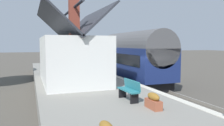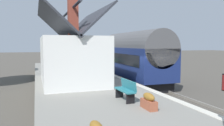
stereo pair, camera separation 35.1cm
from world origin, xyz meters
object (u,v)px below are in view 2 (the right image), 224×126
object	(u,v)px
bench_near_building	(126,89)
planter_bench_right	(149,101)
lamp_post_platform	(91,45)
planter_under_sign	(101,69)
train	(134,57)
station_building	(71,57)
planter_edge_far	(72,62)
bench_platform_end	(72,62)
planter_edge_near	(86,63)

from	to	relation	value
bench_near_building	planter_bench_right	distance (m)	1.50
lamp_post_platform	planter_bench_right	bearing A→B (deg)	175.78
lamp_post_platform	planter_under_sign	bearing A→B (deg)	179.79
bench_near_building	planter_under_sign	size ratio (longest dim) A/B	1.68
planter_bench_right	lamp_post_platform	distance (m)	13.41
bench_near_building	planter_under_sign	world-z (taller)	bench_near_building
train	planter_under_sign	bearing A→B (deg)	91.64
station_building	train	bearing A→B (deg)	-64.50
train	bench_near_building	world-z (taller)	train
planter_edge_far	train	bearing A→B (deg)	-154.50
bench_near_building	planter_edge_far	xyz separation A→B (m)	(16.49, -0.24, -0.12)
bench_platform_end	planter_edge_far	xyz separation A→B (m)	(1.38, -0.22, -0.12)
planter_edge_far	lamp_post_platform	distance (m)	5.21
planter_under_sign	lamp_post_platform	xyz separation A→B (m)	(3.55, -0.01, 1.87)
bench_near_building	planter_edge_near	distance (m)	14.09
train	bench_near_building	size ratio (longest dim) A/B	6.47
planter_edge_near	planter_bench_right	world-z (taller)	planter_edge_near
planter_edge_far	lamp_post_platform	size ratio (longest dim) A/B	0.23
planter_edge_far	planter_edge_near	size ratio (longest dim) A/B	0.91
station_building	bench_platform_end	bearing A→B (deg)	-9.07
train	bench_platform_end	bearing A→B (deg)	31.23
train	lamp_post_platform	size ratio (longest dim) A/B	2.84
bench_platform_end	planter_edge_far	bearing A→B (deg)	-9.12
planter_bench_right	planter_edge_near	bearing A→B (deg)	-3.69
train	bench_platform_end	world-z (taller)	train
station_building	lamp_post_platform	world-z (taller)	station_building
train	planter_bench_right	size ratio (longest dim) A/B	11.38
train	planter_bench_right	bearing A→B (deg)	158.65
planter_bench_right	train	bearing A→B (deg)	-21.35
station_building	planter_under_sign	world-z (taller)	station_building
train	planter_under_sign	xyz separation A→B (m)	(-0.08, 2.85, -0.90)
lamp_post_platform	bench_near_building	bearing A→B (deg)	173.70
planter_edge_near	planter_bench_right	xyz separation A→B (m)	(-15.48, 1.00, -0.12)
planter_edge_near	bench_near_building	bearing A→B (deg)	174.62
planter_edge_near	lamp_post_platform	xyz separation A→B (m)	(-2.26, 0.02, 1.88)
train	planter_edge_near	distance (m)	6.44
planter_bench_right	lamp_post_platform	xyz separation A→B (m)	(13.22, -0.98, 2.01)
station_building	bench_near_building	size ratio (longest dim) A/B	5.05
planter_edge_far	planter_under_sign	bearing A→B (deg)	-172.76
bench_near_building	planter_edge_far	world-z (taller)	bench_near_building
planter_edge_far	planter_bench_right	size ratio (longest dim) A/B	0.92
lamp_post_platform	station_building	bearing A→B (deg)	155.54
station_building	planter_under_sign	bearing A→B (deg)	-46.90
planter_edge_far	planter_bench_right	bearing A→B (deg)	-179.72
bench_platform_end	station_building	bearing A→B (deg)	170.93
bench_platform_end	planter_edge_far	distance (m)	1.40
bench_near_building	bench_platform_end	size ratio (longest dim) A/B	1.00
train	planter_under_sign	world-z (taller)	train
planter_edge_near	bench_platform_end	bearing A→B (deg)	50.43
train	bench_near_building	bearing A→B (deg)	153.51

